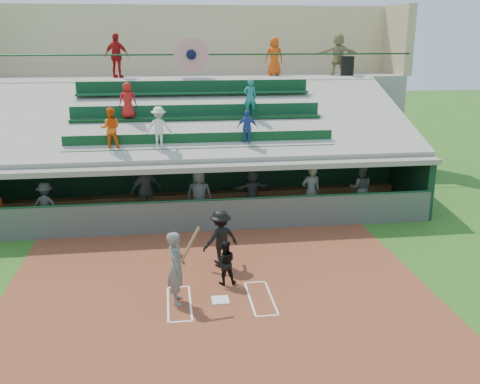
{
  "coord_description": "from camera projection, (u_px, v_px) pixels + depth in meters",
  "views": [
    {
      "loc": [
        -1.15,
        -12.02,
        6.39
      ],
      "look_at": [
        0.98,
        3.5,
        1.8
      ],
      "focal_mm": 40.0,
      "sensor_mm": 36.0,
      "label": 1
    }
  ],
  "objects": [
    {
      "name": "dugout_player_c",
      "position": [
        199.0,
        195.0,
        18.9
      ],
      "size": [
        0.99,
        0.72,
        1.87
      ],
      "primitive_type": "imported",
      "rotation": [
        0.0,
        0.0,
        3.0
      ],
      "color": "#575A55",
      "rests_on": "dugout_floor"
    },
    {
      "name": "batter_at_plate",
      "position": [
        176.0,
        267.0,
        13.04
      ],
      "size": [
        0.86,
        0.77,
        1.95
      ],
      "color": "#555853",
      "rests_on": "dirt_slab"
    },
    {
      "name": "dugout_bench",
      "position": [
        201.0,
        198.0,
        20.88
      ],
      "size": [
        15.74,
        1.03,
        0.47
      ],
      "primitive_type": "cube",
      "rotation": [
        0.0,
        0.0,
        0.04
      ],
      "color": "brown",
      "rests_on": "dugout_floor"
    },
    {
      "name": "concourse_staff_b",
      "position": [
        274.0,
        56.0,
        24.69
      ],
      "size": [
        0.89,
        0.61,
        1.74
      ],
      "primitive_type": "imported",
      "rotation": [
        0.0,
        0.0,
        3.21
      ],
      "color": "#CD440C",
      "rests_on": "concourse_slab"
    },
    {
      "name": "concourse_slab",
      "position": [
        191.0,
        125.0,
        25.56
      ],
      "size": [
        20.0,
        3.0,
        4.6
      ],
      "primitive_type": "cube",
      "color": "gray",
      "rests_on": "ground"
    },
    {
      "name": "concourse_staff_a",
      "position": [
        117.0,
        56.0,
        23.27
      ],
      "size": [
        1.21,
        0.84,
        1.9
      ],
      "primitive_type": "imported",
      "rotation": [
        0.0,
        0.0,
        2.76
      ],
      "color": "#AE1413",
      "rests_on": "concourse_slab"
    },
    {
      "name": "dugout_player_e",
      "position": [
        311.0,
        192.0,
        19.2
      ],
      "size": [
        0.74,
        0.53,
        1.92
      ],
      "primitive_type": "imported",
      "rotation": [
        0.0,
        0.0,
        3.24
      ],
      "color": "#5E615C",
      "rests_on": "dugout_floor"
    },
    {
      "name": "dugout_player_b",
      "position": [
        146.0,
        190.0,
        19.29
      ],
      "size": [
        1.25,
        0.94,
        1.98
      ],
      "primitive_type": "imported",
      "rotation": [
        0.0,
        0.0,
        3.6
      ],
      "color": "#575954",
      "rests_on": "dugout_floor"
    },
    {
      "name": "dugout_floor",
      "position": [
        202.0,
        215.0,
        19.79
      ],
      "size": [
        16.0,
        3.5,
        0.04
      ],
      "primitive_type": "cube",
      "color": "gray",
      "rests_on": "ground"
    },
    {
      "name": "home_plate",
      "position": [
        220.0,
        300.0,
        13.36
      ],
      "size": [
        0.43,
        0.43,
        0.03
      ],
      "primitive_type": "cube",
      "color": "white",
      "rests_on": "dirt_slab"
    },
    {
      "name": "home_umpire",
      "position": [
        221.0,
        238.0,
        15.18
      ],
      "size": [
        1.23,
        0.99,
        1.67
      ],
      "primitive_type": "imported",
      "rotation": [
        0.0,
        0.0,
        3.54
      ],
      "color": "black",
      "rests_on": "dirt_slab"
    },
    {
      "name": "dugout_player_d",
      "position": [
        252.0,
        190.0,
        20.13
      ],
      "size": [
        1.49,
        0.7,
        1.55
      ],
      "primitive_type": "imported",
      "rotation": [
        0.0,
        0.0,
        3.31
      ],
      "color": "#545752",
      "rests_on": "dugout_floor"
    },
    {
      "name": "trash_bin",
      "position": [
        347.0,
        66.0,
        24.61
      ],
      "size": [
        0.59,
        0.59,
        0.89
      ],
      "primitive_type": "cylinder",
      "color": "black",
      "rests_on": "concourse_slab"
    },
    {
      "name": "grandstand",
      "position": [
        195.0,
        137.0,
        22.73
      ],
      "size": [
        20.4,
        10.4,
        7.8
      ],
      "color": "#4F544F",
      "rests_on": "ground"
    },
    {
      "name": "dugout_player_f",
      "position": [
        360.0,
        188.0,
        20.0
      ],
      "size": [
        1.0,
        0.87,
        1.75
      ],
      "primitive_type": "imported",
      "rotation": [
        0.0,
        0.0,
        2.86
      ],
      "color": "#5A5C57",
      "rests_on": "dugout_floor"
    },
    {
      "name": "batters_box_chalk",
      "position": [
        220.0,
        300.0,
        13.37
      ],
      "size": [
        2.65,
        1.85,
        0.01
      ],
      "color": "white",
      "rests_on": "dirt_slab"
    },
    {
      "name": "catcher",
      "position": [
        225.0,
        263.0,
        14.13
      ],
      "size": [
        0.59,
        0.46,
        1.21
      ],
      "primitive_type": "imported",
      "rotation": [
        0.0,
        0.0,
        3.13
      ],
      "color": "black",
      "rests_on": "dirt_slab"
    },
    {
      "name": "ground",
      "position": [
        220.0,
        301.0,
        13.37
      ],
      "size": [
        100.0,
        100.0,
        0.0
      ],
      "primitive_type": "plane",
      "color": "#255718",
      "rests_on": "ground"
    },
    {
      "name": "dugout_player_a",
      "position": [
        46.0,
        205.0,
        18.33
      ],
      "size": [
        1.12,
        0.8,
        1.56
      ],
      "primitive_type": "imported",
      "rotation": [
        0.0,
        0.0,
        2.91
      ],
      "color": "#525550",
      "rests_on": "dugout_floor"
    },
    {
      "name": "dirt_slab",
      "position": [
        218.0,
        292.0,
        13.85
      ],
      "size": [
        11.0,
        9.0,
        0.02
      ],
      "primitive_type": "cube",
      "color": "brown",
      "rests_on": "ground"
    },
    {
      "name": "concourse_staff_c",
      "position": [
        338.0,
        54.0,
        25.07
      ],
      "size": [
        1.84,
        0.89,
        1.91
      ],
      "primitive_type": "imported",
      "rotation": [
        0.0,
        0.0,
        2.95
      ],
      "color": "tan",
      "rests_on": "concourse_slab"
    }
  ]
}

